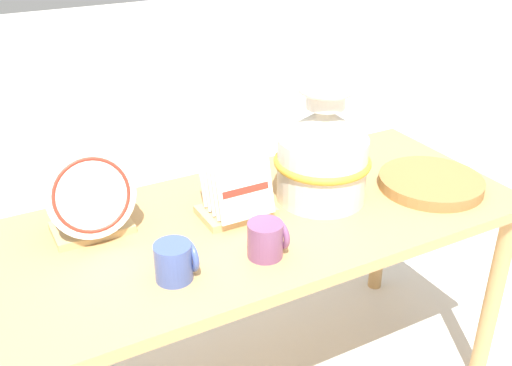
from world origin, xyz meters
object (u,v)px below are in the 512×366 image
(dish_rack_square_plates, at_px, (236,193))
(wicker_charger_stack, at_px, (431,183))
(mug_cobalt_glaze, at_px, (175,261))
(mug_plum_glaze, at_px, (267,239))
(ceramic_vase, at_px, (323,151))
(dish_rack_round_plates, at_px, (88,198))

(dish_rack_square_plates, relative_size, wicker_charger_stack, 0.65)
(mug_cobalt_glaze, height_order, mug_plum_glaze, same)
(dish_rack_square_plates, height_order, wicker_charger_stack, dish_rack_square_plates)
(ceramic_vase, height_order, dish_rack_round_plates, ceramic_vase)
(ceramic_vase, xyz_separation_m, wicker_charger_stack, (0.34, -0.11, -0.14))
(dish_rack_square_plates, distance_m, mug_plum_glaze, 0.23)
(mug_cobalt_glaze, bearing_deg, dish_rack_round_plates, 112.25)
(dish_rack_square_plates, distance_m, mug_cobalt_glaze, 0.34)
(wicker_charger_stack, bearing_deg, dish_rack_square_plates, 166.78)
(dish_rack_round_plates, distance_m, mug_cobalt_glaze, 0.33)
(dish_rack_square_plates, bearing_deg, mug_cobalt_glaze, -142.39)
(mug_cobalt_glaze, bearing_deg, ceramic_vase, 17.81)
(ceramic_vase, xyz_separation_m, dish_rack_square_plates, (-0.27, 0.03, -0.09))
(dish_rack_round_plates, bearing_deg, wicker_charger_stack, -13.58)
(ceramic_vase, relative_size, mug_plum_glaze, 3.58)
(dish_rack_round_plates, bearing_deg, ceramic_vase, -11.22)
(dish_rack_round_plates, distance_m, wicker_charger_stack, 1.04)
(wicker_charger_stack, relative_size, mug_cobalt_glaze, 3.21)
(mug_plum_glaze, bearing_deg, mug_cobalt_glaze, 175.47)
(dish_rack_round_plates, distance_m, dish_rack_square_plates, 0.41)
(ceramic_vase, bearing_deg, dish_rack_square_plates, 173.11)
(ceramic_vase, height_order, wicker_charger_stack, ceramic_vase)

